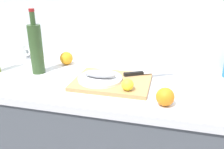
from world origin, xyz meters
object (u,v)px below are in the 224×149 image
(cutting_board, at_px, (112,82))
(lemon_0, at_px, (127,85))
(wine_bottle, at_px, (36,48))
(chef_knife, at_px, (143,73))
(orange_0, at_px, (66,58))
(coffee_mug_2, at_px, (20,52))
(white_plate, at_px, (100,79))
(fish_fillet, at_px, (100,74))

(cutting_board, height_order, lemon_0, lemon_0)
(wine_bottle, bearing_deg, chef_knife, 6.30)
(chef_knife, xyz_separation_m, lemon_0, (-0.04, -0.22, 0.02))
(chef_knife, bearing_deg, cutting_board, -169.96)
(cutting_board, xyz_separation_m, orange_0, (-0.36, 0.23, 0.03))
(coffee_mug_2, bearing_deg, wine_bottle, -38.89)
(white_plate, bearing_deg, wine_bottle, 170.51)
(wine_bottle, bearing_deg, fish_fillet, -9.49)
(cutting_board, xyz_separation_m, chef_knife, (0.15, 0.12, 0.02))
(white_plate, height_order, lemon_0, lemon_0)
(lemon_0, bearing_deg, chef_knife, 78.62)
(chef_knife, distance_m, wine_bottle, 0.62)
(white_plate, relative_size, coffee_mug_2, 1.87)
(white_plate, height_order, wine_bottle, wine_bottle)
(lemon_0, distance_m, wine_bottle, 0.59)
(white_plate, xyz_separation_m, lemon_0, (0.16, -0.09, 0.02))
(fish_fillet, xyz_separation_m, chef_knife, (0.21, 0.13, -0.02))
(coffee_mug_2, bearing_deg, cutting_board, -19.98)
(white_plate, height_order, fish_fillet, fish_fillet)
(lemon_0, height_order, wine_bottle, wine_bottle)
(white_plate, bearing_deg, orange_0, 141.04)
(chef_knife, bearing_deg, orange_0, 138.96)
(cutting_board, bearing_deg, orange_0, 147.78)
(white_plate, bearing_deg, chef_knife, 32.77)
(orange_0, bearing_deg, wine_bottle, -118.88)
(lemon_0, relative_size, orange_0, 0.71)
(white_plate, bearing_deg, cutting_board, 14.15)
(white_plate, xyz_separation_m, chef_knife, (0.21, 0.13, 0.00))
(lemon_0, xyz_separation_m, coffee_mug_2, (-0.82, 0.36, 0.00))
(fish_fillet, bearing_deg, chef_knife, 32.77)
(white_plate, relative_size, lemon_0, 3.97)
(fish_fillet, height_order, lemon_0, lemon_0)
(cutting_board, relative_size, coffee_mug_2, 3.18)
(chef_knife, bearing_deg, coffee_mug_2, 141.73)
(wine_bottle, distance_m, orange_0, 0.23)
(cutting_board, xyz_separation_m, wine_bottle, (-0.46, 0.05, 0.14))
(wine_bottle, bearing_deg, lemon_0, -15.62)
(fish_fillet, height_order, wine_bottle, wine_bottle)
(fish_fillet, bearing_deg, lemon_0, -29.06)
(coffee_mug_2, distance_m, orange_0, 0.36)
(cutting_board, relative_size, chef_knife, 1.46)
(cutting_board, relative_size, fish_fillet, 2.27)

